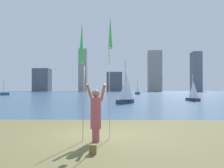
# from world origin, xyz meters

# --- Properties ---
(ground) EXTENTS (120.00, 138.00, 0.12)m
(ground) POSITION_xyz_m (0.00, 50.95, -0.06)
(ground) COLOR brown
(person) EXTENTS (0.69, 0.51, 1.89)m
(person) POSITION_xyz_m (-0.03, -1.01, 0.93)
(person) COLOR #B24C59
(person) RESTS_ON ground
(kite_flag_left) EXTENTS (0.16, 0.81, 3.86)m
(kite_flag_left) POSITION_xyz_m (-0.46, -1.22, 3.12)
(kite_flag_left) COLOR #B2B2B7
(kite_flag_left) RESTS_ON ground
(kite_flag_right) EXTENTS (0.16, 1.29, 4.37)m
(kite_flag_right) POSITION_xyz_m (0.41, -0.07, 3.66)
(kite_flag_right) COLOR #B2B2B7
(kite_flag_right) RESTS_ON ground
(bag) EXTENTS (0.19, 0.16, 0.25)m
(bag) POSITION_xyz_m (0.03, -2.40, 0.13)
(bag) COLOR olive
(bag) RESTS_ON ground
(sailboat_0) EXTENTS (1.42, 2.55, 3.64)m
(sailboat_0) POSITION_xyz_m (5.77, 54.35, 1.18)
(sailboat_0) COLOR #2D6084
(sailboat_0) RESTS_ON ground
(sailboat_2) EXTENTS (2.28, 3.06, 4.78)m
(sailboat_2) POSITION_xyz_m (1.57, 18.09, 1.81)
(sailboat_2) COLOR #333D51
(sailboat_2) RESTS_ON ground
(sailboat_3) EXTENTS (2.37, 2.26, 3.52)m
(sailboat_3) POSITION_xyz_m (-26.76, 46.16, 0.34)
(sailboat_3) COLOR #2D6084
(sailboat_3) RESTS_ON ground
(sailboat_4) EXTENTS (1.63, 2.72, 3.54)m
(sailboat_4) POSITION_xyz_m (10.61, 22.60, 1.32)
(sailboat_4) COLOR #333D51
(sailboat_4) RESTS_ON ground
(sailboat_6) EXTENTS (1.74, 1.81, 3.68)m
(sailboat_6) POSITION_xyz_m (2.16, 33.27, 0.28)
(sailboat_6) COLOR maroon
(sailboat_6) RESTS_ON ground
(skyline_tower_0) EXTENTS (7.92, 6.90, 11.35)m
(skyline_tower_0) POSITION_xyz_m (-37.62, 106.44, 5.67)
(skyline_tower_0) COLOR #565B66
(skyline_tower_0) RESTS_ON ground
(skyline_tower_1) EXTENTS (3.98, 4.35, 20.75)m
(skyline_tower_1) POSITION_xyz_m (-16.92, 105.05, 10.37)
(skyline_tower_1) COLOR gray
(skyline_tower_1) RESTS_ON ground
(skyline_tower_2) EXTENTS (7.74, 3.48, 9.67)m
(skyline_tower_2) POSITION_xyz_m (-1.47, 107.51, 4.83)
(skyline_tower_2) COLOR #565B66
(skyline_tower_2) RESTS_ON ground
(skyline_tower_3) EXTENTS (6.66, 5.11, 20.16)m
(skyline_tower_3) POSITION_xyz_m (18.59, 107.70, 10.08)
(skyline_tower_3) COLOR gray
(skyline_tower_3) RESTS_ON ground
(skyline_tower_4) EXTENTS (4.07, 6.38, 18.92)m
(skyline_tower_4) POSITION_xyz_m (37.74, 103.94, 9.46)
(skyline_tower_4) COLOR slate
(skyline_tower_4) RESTS_ON ground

